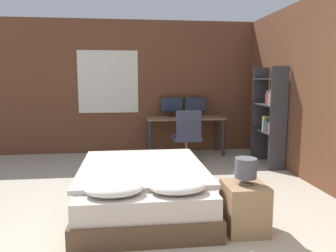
% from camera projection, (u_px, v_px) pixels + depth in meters
% --- Properties ---
extents(wall_back, '(12.00, 0.08, 2.70)m').
position_uv_depth(wall_back, '(154.00, 87.00, 6.79)').
color(wall_back, brown).
rests_on(wall_back, ground_plane).
extents(wall_side_right, '(0.06, 12.00, 2.70)m').
position_uv_depth(wall_side_right, '(331.00, 92.00, 4.28)').
color(wall_side_right, brown).
rests_on(wall_side_right, ground_plane).
extents(bed, '(1.47, 2.02, 0.56)m').
position_uv_depth(bed, '(143.00, 188.00, 3.87)').
color(bed, brown).
rests_on(bed, ground_plane).
extents(nightstand, '(0.40, 0.43, 0.49)m').
position_uv_depth(nightstand, '(244.00, 208.00, 3.27)').
color(nightstand, '#997551').
rests_on(nightstand, ground_plane).
extents(bedside_lamp, '(0.21, 0.21, 0.26)m').
position_uv_depth(bedside_lamp, '(246.00, 168.00, 3.21)').
color(bedside_lamp, gray).
rests_on(bedside_lamp, nightstand).
extents(desk, '(1.55, 0.60, 0.75)m').
position_uv_depth(desk, '(185.00, 122.00, 6.60)').
color(desk, '#846042').
rests_on(desk, ground_plane).
extents(monitor_left, '(0.46, 0.16, 0.39)m').
position_uv_depth(monitor_left, '(171.00, 106.00, 6.72)').
color(monitor_left, black).
rests_on(monitor_left, desk).
extents(monitor_right, '(0.46, 0.16, 0.39)m').
position_uv_depth(monitor_right, '(196.00, 105.00, 6.78)').
color(monitor_right, black).
rests_on(monitor_right, desk).
extents(keyboard, '(0.36, 0.13, 0.02)m').
position_uv_depth(keyboard, '(187.00, 118.00, 6.39)').
color(keyboard, black).
rests_on(keyboard, desk).
extents(computer_mouse, '(0.07, 0.05, 0.04)m').
position_uv_depth(computer_mouse, '(201.00, 117.00, 6.42)').
color(computer_mouse, black).
rests_on(computer_mouse, desk).
extents(office_chair, '(0.52, 0.52, 0.97)m').
position_uv_depth(office_chair, '(187.00, 141.00, 5.91)').
color(office_chair, black).
rests_on(office_chair, ground_plane).
extents(bookshelf, '(0.30, 0.80, 1.73)m').
position_uv_depth(bookshelf, '(271.00, 113.00, 5.66)').
color(bookshelf, '#333338').
rests_on(bookshelf, ground_plane).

